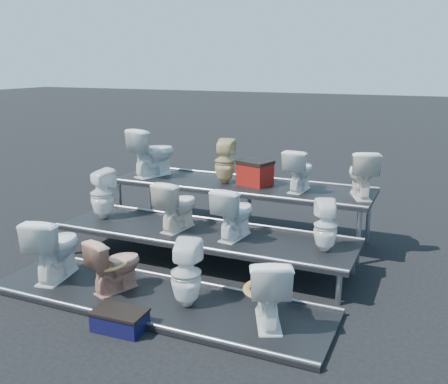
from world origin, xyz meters
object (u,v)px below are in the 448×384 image
at_px(toilet_5, 177,205).
at_px(toilet_6, 235,212).
at_px(toilet_9, 225,161).
at_px(toilet_10, 299,170).
at_px(toilet_2, 186,274).
at_px(step_stool, 120,321).
at_px(toilet_7, 326,226).
at_px(toilet_1, 115,264).
at_px(toilet_0, 55,247).
at_px(toilet_8, 153,152).
at_px(toilet_4, 102,194).
at_px(toilet_11, 362,174).
at_px(toilet_3, 268,289).
at_px(red_crate, 255,174).

distance_m(toilet_5, toilet_6, 0.87).
bearing_deg(toilet_9, toilet_10, 170.91).
height_order(toilet_2, step_stool, toilet_2).
distance_m(toilet_6, toilet_7, 1.23).
distance_m(toilet_1, toilet_6, 1.70).
bearing_deg(toilet_0, toilet_8, -98.10).
bearing_deg(toilet_2, toilet_4, -43.33).
distance_m(toilet_2, toilet_11, 3.09).
relative_size(toilet_1, toilet_6, 0.95).
relative_size(toilet_1, toilet_11, 0.97).
distance_m(toilet_3, toilet_8, 4.04).
distance_m(toilet_2, step_stool, 0.88).
xyz_separation_m(toilet_4, toilet_6, (2.16, 0.00, -0.03)).
distance_m(toilet_2, red_crate, 2.75).
distance_m(toilet_4, toilet_5, 1.29).
relative_size(toilet_11, step_stool, 1.27).
height_order(toilet_2, toilet_3, toilet_3).
distance_m(toilet_8, toilet_9, 1.34).
height_order(toilet_2, toilet_10, toilet_10).
xyz_separation_m(toilet_6, toilet_11, (1.43, 1.30, 0.39)).
height_order(toilet_1, red_crate, red_crate).
distance_m(toilet_4, toilet_8, 1.37).
bearing_deg(toilet_1, toilet_9, -76.78).
xyz_separation_m(toilet_7, toilet_9, (-1.94, 1.30, 0.43)).
bearing_deg(toilet_7, red_crate, -64.40).
relative_size(toilet_10, red_crate, 1.35).
height_order(toilet_4, toilet_5, toilet_4).
bearing_deg(toilet_1, toilet_6, -108.19).
xyz_separation_m(toilet_2, red_crate, (-0.18, 2.68, 0.58)).
xyz_separation_m(toilet_0, toilet_4, (-0.22, 1.30, 0.36)).
bearing_deg(red_crate, toilet_0, -105.36).
relative_size(toilet_3, toilet_11, 1.12).
bearing_deg(toilet_7, step_stool, 28.45).
bearing_deg(toilet_1, toilet_4, -28.77).
bearing_deg(toilet_3, toilet_10, -105.11).
distance_m(toilet_2, toilet_3, 0.98).
relative_size(toilet_4, toilet_10, 1.18).
height_order(red_crate, step_stool, red_crate).
bearing_deg(toilet_0, toilet_10, -143.95).
relative_size(toilet_2, step_stool, 1.42).
xyz_separation_m(toilet_7, step_stool, (-1.71, -1.98, -0.69)).
bearing_deg(toilet_3, toilet_11, -125.11).
xyz_separation_m(toilet_5, red_crate, (0.65, 1.38, 0.21)).
bearing_deg(red_crate, toilet_9, -153.13).
height_order(toilet_10, step_stool, toilet_10).
distance_m(toilet_2, toilet_5, 1.58).
bearing_deg(red_crate, toilet_10, 10.85).
relative_size(toilet_3, toilet_10, 1.21).
bearing_deg(toilet_8, toilet_1, 132.16).
bearing_deg(toilet_6, toilet_2, 94.30).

